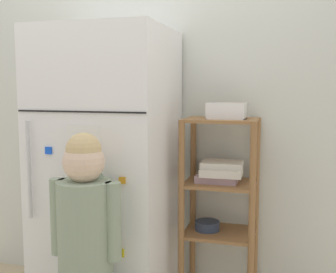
{
  "coord_description": "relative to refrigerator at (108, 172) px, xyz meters",
  "views": [
    {
      "loc": [
        0.85,
        -2.21,
        1.33
      ],
      "look_at": [
        0.21,
        0.02,
        1.05
      ],
      "focal_mm": 44.87,
      "sensor_mm": 36.0,
      "label": 1
    }
  ],
  "objects": [
    {
      "name": "kitchen_wall_back",
      "position": [
        0.15,
        0.37,
        0.25
      ],
      "size": [
        2.63,
        0.03,
        2.16
      ],
      "primitive_type": "cube",
      "color": "silver",
      "rests_on": "ground"
    },
    {
      "name": "refrigerator",
      "position": [
        0.0,
        0.0,
        0.0
      ],
      "size": [
        0.72,
        0.71,
        1.66
      ],
      "color": "white",
      "rests_on": "ground"
    },
    {
      "name": "child_standing",
      "position": [
        0.1,
        -0.49,
        -0.15
      ],
      "size": [
        0.36,
        0.27,
        1.12
      ],
      "color": "#325547",
      "rests_on": "ground"
    },
    {
      "name": "pantry_shelf_unit",
      "position": [
        0.63,
        0.17,
        -0.11
      ],
      "size": [
        0.43,
        0.34,
        1.15
      ],
      "color": "olive",
      "rests_on": "ground"
    },
    {
      "name": "fruit_bin",
      "position": [
        0.69,
        0.15,
        0.36
      ],
      "size": [
        0.22,
        0.15,
        0.09
      ],
      "color": "white",
      "rests_on": "pantry_shelf_unit"
    }
  ]
}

